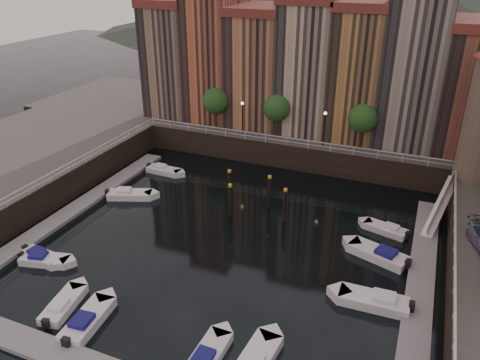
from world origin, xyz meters
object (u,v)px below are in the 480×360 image
at_px(mooring_pilings, 253,196).
at_px(boat_left_3, 129,194).
at_px(boat_left_1, 41,256).
at_px(boat_left_0, 44,260).
at_px(gangway, 441,204).

relative_size(mooring_pilings, boat_left_3, 1.40).
relative_size(mooring_pilings, boat_left_1, 1.63).
relative_size(boat_left_0, boat_left_1, 1.04).
height_order(mooring_pilings, boat_left_3, mooring_pilings).
xyz_separation_m(gangway, boat_left_3, (-29.92, -7.27, -1.55)).
relative_size(gangway, boat_left_1, 2.00).
bearing_deg(mooring_pilings, boat_left_3, -169.75).
bearing_deg(gangway, mooring_pilings, -163.81).
xyz_separation_m(boat_left_1, boat_left_3, (0.33, 12.09, 0.05)).
distance_m(boat_left_0, boat_left_1, 0.66).
height_order(gangway, mooring_pilings, gangway).
xyz_separation_m(boat_left_0, boat_left_1, (-0.60, 0.26, -0.01)).
height_order(boat_left_0, boat_left_1, boat_left_0).
xyz_separation_m(gangway, mooring_pilings, (-16.95, -4.92, -0.27)).
distance_m(mooring_pilings, boat_left_0, 19.46).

